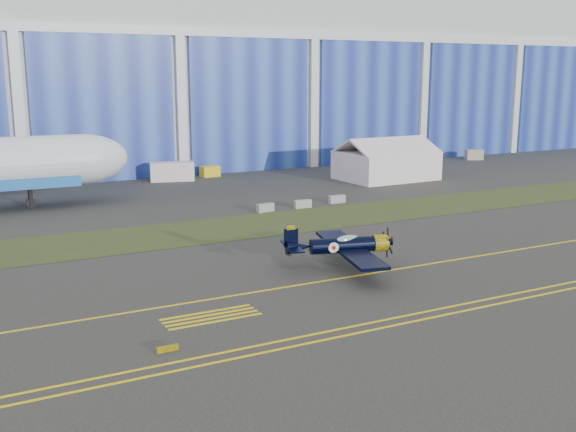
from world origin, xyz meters
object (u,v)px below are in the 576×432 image
warbird (343,245)px  tug (210,171)px  tent (386,158)px  shipping_container (172,172)px

warbird → tug: (8.38, 49.56, -1.06)m
tent → shipping_container: (-27.37, 12.76, -1.71)m
warbird → shipping_container: 48.29m
warbird → tug: bearing=94.9°
warbird → tent: bearing=64.7°
shipping_container → tent: bearing=-10.5°
tug → shipping_container: bearing=-173.8°
tent → tug: tent is taller
shipping_container → tug: 6.31m
tent → shipping_container: 30.24m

